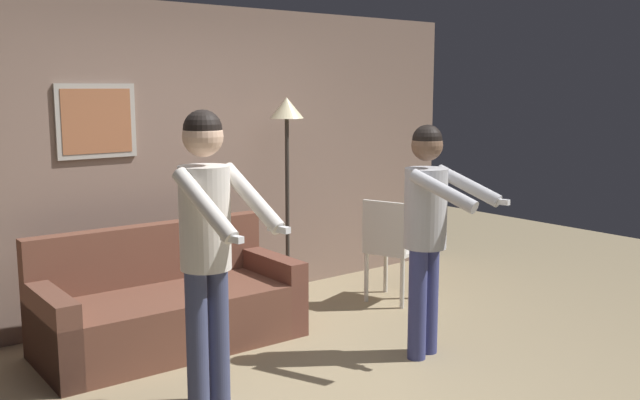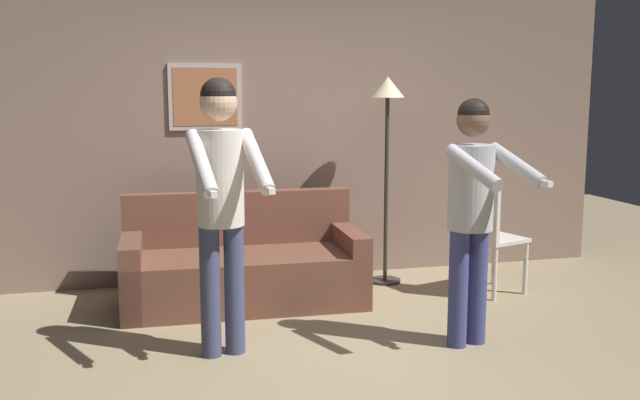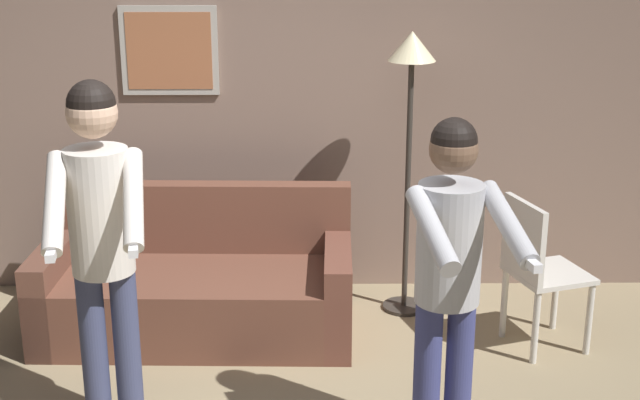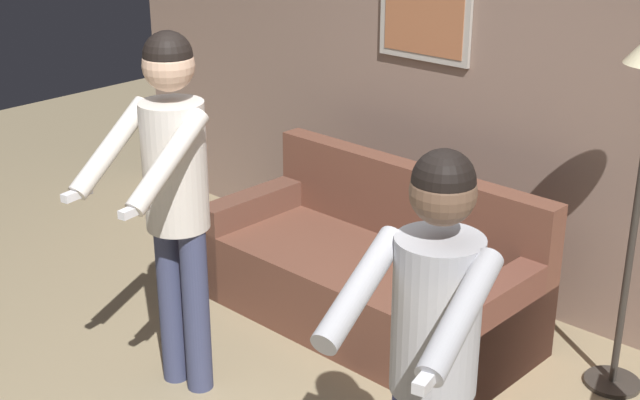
# 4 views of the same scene
# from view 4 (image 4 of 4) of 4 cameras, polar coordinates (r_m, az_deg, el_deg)

# --- Properties ---
(back_wall_assembly) EXTENTS (6.40, 0.09, 2.60)m
(back_wall_assembly) POSITION_cam_4_polar(r_m,az_deg,el_deg) (5.06, 12.48, 7.14)
(back_wall_assembly) COLOR #876C5E
(back_wall_assembly) RESTS_ON ground_plane
(couch) EXTENTS (1.92, 0.90, 0.87)m
(couch) POSITION_cam_4_polar(r_m,az_deg,el_deg) (5.03, 3.30, -4.94)
(couch) COLOR brown
(couch) RESTS_ON ground_plane
(person_standing_left) EXTENTS (0.50, 0.69, 1.79)m
(person_standing_left) POSITION_cam_4_polar(r_m,az_deg,el_deg) (4.16, -9.38, 1.18)
(person_standing_left) COLOR #3C4265
(person_standing_left) RESTS_ON ground_plane
(person_standing_right) EXTENTS (0.52, 0.66, 1.66)m
(person_standing_right) POSITION_cam_4_polar(r_m,az_deg,el_deg) (3.04, 7.25, -8.73)
(person_standing_right) COLOR #393E76
(person_standing_right) RESTS_ON ground_plane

